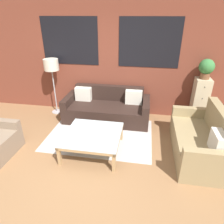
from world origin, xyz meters
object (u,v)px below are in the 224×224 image
floor_lamp (51,67)px  coffee_table (93,136)px  potted_plant (206,68)px  drawer_cabinet (199,101)px  couch_dark (107,109)px  settee_vintage (201,141)px

floor_lamp → coffee_table: bearing=-46.9°
coffee_table → potted_plant: bearing=35.9°
drawer_cabinet → potted_plant: (0.00, 0.00, 0.79)m
potted_plant → couch_dark: bearing=-173.9°
coffee_table → drawer_cabinet: bearing=35.9°
couch_dark → settee_vintage: bearing=-29.6°
settee_vintage → floor_lamp: (-3.38, 1.27, 0.90)m
coffee_table → settee_vintage: bearing=6.7°
couch_dark → coffee_table: 1.35m
floor_lamp → settee_vintage: bearing=-20.5°
settee_vintage → couch_dark: bearing=150.4°
settee_vintage → coffee_table: size_ratio=1.59×
couch_dark → coffee_table: bearing=-90.3°
couch_dark → drawer_cabinet: (2.18, 0.23, 0.27)m
floor_lamp → potted_plant: (3.59, 0.09, 0.12)m
settee_vintage → potted_plant: (0.22, 1.35, 1.03)m
floor_lamp → drawer_cabinet: floor_lamp is taller
drawer_cabinet → coffee_table: bearing=-144.1°
settee_vintage → potted_plant: 1.71m
couch_dark → potted_plant: potted_plant is taller
couch_dark → floor_lamp: bearing=174.0°
coffee_table → drawer_cabinet: drawer_cabinet is taller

